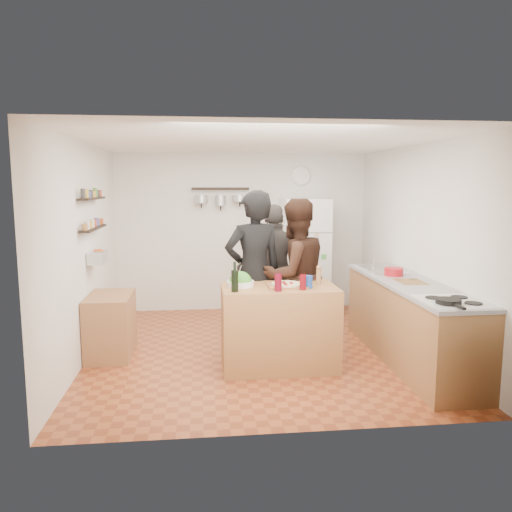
{
  "coord_description": "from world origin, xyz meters",
  "views": [
    {
      "loc": [
        -0.66,
        -5.87,
        2.0
      ],
      "look_at": [
        0.0,
        0.1,
        1.15
      ],
      "focal_mm": 35.0,
      "sensor_mm": 36.0,
      "label": 1
    }
  ],
  "objects": [
    {
      "name": "room_shell",
      "position": [
        0.0,
        0.39,
        1.25
      ],
      "size": [
        4.2,
        4.2,
        4.2
      ],
      "color": "brown",
      "rests_on": "ground"
    },
    {
      "name": "prep_island",
      "position": [
        0.18,
        -0.59,
        0.46
      ],
      "size": [
        1.25,
        0.72,
        0.91
      ],
      "primitive_type": "cube",
      "color": "olive",
      "rests_on": "floor"
    },
    {
      "name": "pizza_board",
      "position": [
        0.26,
        -0.61,
        0.92
      ],
      "size": [
        0.42,
        0.34,
        0.02
      ],
      "primitive_type": "cube",
      "color": "brown",
      "rests_on": "prep_island"
    },
    {
      "name": "pizza",
      "position": [
        0.26,
        -0.61,
        0.94
      ],
      "size": [
        0.34,
        0.34,
        0.02
      ],
      "primitive_type": "cylinder",
      "color": "#CAB285",
      "rests_on": "pizza_board"
    },
    {
      "name": "salad_bowl",
      "position": [
        -0.24,
        -0.54,
        0.94
      ],
      "size": [
        0.3,
        0.3,
        0.06
      ],
      "primitive_type": "cylinder",
      "color": "silver",
      "rests_on": "prep_island"
    },
    {
      "name": "wine_bottle",
      "position": [
        -0.32,
        -0.81,
        1.02
      ],
      "size": [
        0.07,
        0.07,
        0.22
      ],
      "primitive_type": "cylinder",
      "color": "black",
      "rests_on": "prep_island"
    },
    {
      "name": "wine_glass_near",
      "position": [
        0.13,
        -0.83,
        1.0
      ],
      "size": [
        0.08,
        0.08,
        0.18
      ],
      "primitive_type": "cylinder",
      "color": "#540716",
      "rests_on": "prep_island"
    },
    {
      "name": "wine_glass_far",
      "position": [
        0.4,
        -0.79,
        0.99
      ],
      "size": [
        0.07,
        0.07,
        0.16
      ],
      "primitive_type": "cylinder",
      "color": "#5C070E",
      "rests_on": "prep_island"
    },
    {
      "name": "pepper_mill",
      "position": [
        0.63,
        -0.54,
        1.0
      ],
      "size": [
        0.05,
        0.05,
        0.17
      ],
      "primitive_type": "cylinder",
      "color": "olive",
      "rests_on": "prep_island"
    },
    {
      "name": "salt_canister",
      "position": [
        0.48,
        -0.71,
        0.98
      ],
      "size": [
        0.08,
        0.08,
        0.13
      ],
      "primitive_type": "cylinder",
      "color": "navy",
      "rests_on": "prep_island"
    },
    {
      "name": "person_left",
      "position": [
        -0.05,
        -0.12,
        0.98
      ],
      "size": [
        0.81,
        0.64,
        1.95
      ],
      "primitive_type": "imported",
      "rotation": [
        0.0,
        0.0,
        3.41
      ],
      "color": "black",
      "rests_on": "floor"
    },
    {
      "name": "person_center",
      "position": [
        0.45,
        -0.05,
        0.92
      ],
      "size": [
        1.1,
        0.99,
        1.85
      ],
      "primitive_type": "imported",
      "rotation": [
        0.0,
        0.0,
        3.53
      ],
      "color": "black",
      "rests_on": "floor"
    },
    {
      "name": "person_back",
      "position": [
        0.3,
        0.53,
        0.88
      ],
      "size": [
        1.09,
        0.6,
        1.76
      ],
      "primitive_type": "imported",
      "rotation": [
        0.0,
        0.0,
        2.97
      ],
      "color": "#312E2C",
      "rests_on": "floor"
    },
    {
      "name": "counter_run",
      "position": [
        1.7,
        -0.55,
        0.45
      ],
      "size": [
        0.63,
        2.63,
        0.9
      ],
      "primitive_type": "cube",
      "color": "#9E7042",
      "rests_on": "floor"
    },
    {
      "name": "stove_top",
      "position": [
        1.7,
        -1.5,
        0.91
      ],
      "size": [
        0.6,
        0.62,
        0.02
      ],
      "primitive_type": "cube",
      "color": "white",
      "rests_on": "counter_run"
    },
    {
      "name": "skillet",
      "position": [
        1.6,
        -1.6,
        0.94
      ],
      "size": [
        0.23,
        0.23,
        0.04
      ],
      "primitive_type": "cylinder",
      "color": "black",
      "rests_on": "stove_top"
    },
    {
      "name": "sink",
      "position": [
        1.7,
        0.3,
        0.92
      ],
      "size": [
        0.5,
        0.8,
        0.03
      ],
      "primitive_type": "cube",
      "color": "silver",
      "rests_on": "counter_run"
    },
    {
      "name": "cutting_board",
      "position": [
        1.7,
        -0.55,
        0.91
      ],
      "size": [
        0.3,
        0.4,
        0.02
      ],
      "primitive_type": "cube",
      "color": "olive",
      "rests_on": "counter_run"
    },
    {
      "name": "red_bowl",
      "position": [
        1.65,
        -0.15,
        0.97
      ],
      "size": [
        0.22,
        0.22,
        0.09
      ],
      "primitive_type": "cylinder",
      "color": "#AB131C",
      "rests_on": "counter_run"
    },
    {
      "name": "fridge",
      "position": [
        0.95,
        1.75,
        0.9
      ],
      "size": [
        0.7,
        0.68,
        1.8
      ],
      "primitive_type": "cube",
      "color": "white",
      "rests_on": "floor"
    },
    {
      "name": "wall_clock",
      "position": [
        0.95,
        2.08,
        2.15
      ],
      "size": [
        0.3,
        0.03,
        0.3
      ],
      "primitive_type": "cylinder",
      "rotation": [
        1.57,
        0.0,
        0.0
      ],
      "color": "silver",
      "rests_on": "back_wall"
    },
    {
      "name": "spice_shelf_lower",
      "position": [
        -1.93,
        0.2,
        1.5
      ],
      "size": [
        0.12,
        1.0,
        0.02
      ],
      "primitive_type": "cube",
      "color": "black",
      "rests_on": "left_wall"
    },
    {
      "name": "spice_shelf_upper",
      "position": [
        -1.93,
        0.2,
        1.85
      ],
      "size": [
        0.12,
        1.0,
        0.02
      ],
      "primitive_type": "cube",
      "color": "black",
      "rests_on": "left_wall"
    },
    {
      "name": "produce_basket",
      "position": [
        -1.9,
        0.2,
        1.15
      ],
      "size": [
        0.18,
        0.35,
        0.14
      ],
      "primitive_type": "cube",
      "color": "silver",
      "rests_on": "left_wall"
    },
    {
      "name": "side_table",
      "position": [
        -1.74,
        -0.01,
        0.36
      ],
      "size": [
        0.5,
        0.8,
        0.73
      ],
      "primitive_type": "cube",
      "color": "#996B40",
      "rests_on": "floor"
    },
    {
      "name": "pot_rack",
      "position": [
        -0.35,
        2.0,
        1.95
      ],
      "size": [
        0.9,
        0.04,
        0.04
      ],
      "primitive_type": "cube",
      "color": "black",
      "rests_on": "back_wall"
    }
  ]
}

